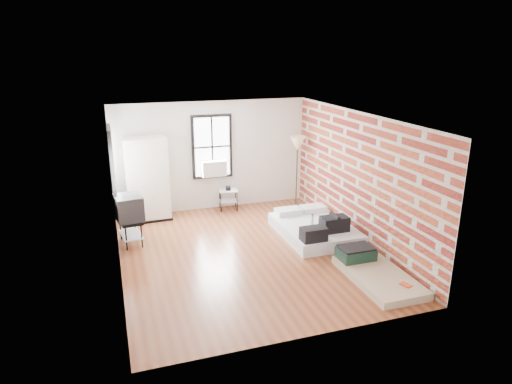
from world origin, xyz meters
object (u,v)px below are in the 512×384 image
object	(u,v)px
side_table	(228,194)
floor_lamp	(297,146)
wardrobe	(147,179)
mattress_bare	(373,271)
mattress_main	(315,228)
tv_stand	(129,209)

from	to	relation	value
side_table	floor_lamp	size ratio (longest dim) A/B	0.34
wardrobe	side_table	world-z (taller)	wardrobe
mattress_bare	wardrobe	xyz separation A→B (m)	(-3.61, 4.34, 0.90)
mattress_main	tv_stand	xyz separation A→B (m)	(-3.96, 0.86, 0.60)
side_table	floor_lamp	distance (m)	2.18
mattress_main	wardrobe	world-z (taller)	wardrobe
wardrobe	floor_lamp	bearing A→B (deg)	-3.53
wardrobe	side_table	bearing A→B (deg)	1.11
tv_stand	floor_lamp	bearing A→B (deg)	7.47
mattress_main	floor_lamp	distance (m)	2.54
mattress_bare	tv_stand	world-z (taller)	tv_stand
mattress_main	tv_stand	bearing A→B (deg)	167.44
mattress_bare	side_table	world-z (taller)	side_table
wardrobe	tv_stand	world-z (taller)	wardrobe
mattress_main	tv_stand	distance (m)	4.10
mattress_bare	wardrobe	distance (m)	5.72
mattress_bare	tv_stand	bearing A→B (deg)	144.63
floor_lamp	mattress_bare	bearing A→B (deg)	-93.06
mattress_bare	wardrobe	world-z (taller)	wardrobe
wardrobe	side_table	size ratio (longest dim) A/B	3.26
mattress_bare	tv_stand	xyz separation A→B (m)	(-4.14, 2.96, 0.66)
side_table	floor_lamp	world-z (taller)	floor_lamp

